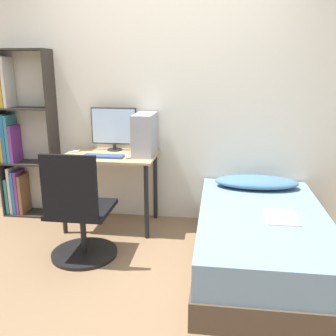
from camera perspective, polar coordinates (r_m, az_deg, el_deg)
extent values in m
plane|color=#846647|center=(2.94, -4.09, -17.92)|extent=(14.00, 14.00, 0.00)
cube|color=silver|center=(3.89, -0.08, 10.00)|extent=(8.00, 0.05, 2.50)
cube|color=tan|center=(3.77, -8.84, 1.89)|extent=(0.93, 0.60, 0.02)
cylinder|color=black|center=(3.79, -15.70, -4.41)|extent=(0.04, 0.04, 0.74)
cylinder|color=black|center=(3.55, -3.30, -5.19)|extent=(0.04, 0.04, 0.74)
cylinder|color=black|center=(4.23, -13.06, -2.18)|extent=(0.04, 0.04, 0.74)
cylinder|color=black|center=(4.01, -1.94, -2.72)|extent=(0.04, 0.04, 0.74)
cube|color=#2D2823|center=(4.42, -24.09, 4.57)|extent=(0.02, 0.25, 1.78)
cube|color=#2D2823|center=(4.13, -17.02, 4.58)|extent=(0.02, 0.25, 1.78)
cube|color=#2D2823|center=(4.50, -19.63, -6.47)|extent=(0.58, 0.25, 0.02)
cube|color=#2D2823|center=(4.33, -20.31, 0.77)|extent=(0.58, 0.25, 0.02)
cube|color=#2D2823|center=(4.23, -21.05, 8.49)|extent=(0.58, 0.25, 0.02)
cube|color=#2D2823|center=(4.21, -21.84, 16.41)|extent=(0.58, 0.25, 0.02)
cube|color=teal|center=(4.56, -22.79, -3.75)|extent=(0.03, 0.21, 0.40)
cube|color=beige|center=(4.52, -22.42, -3.04)|extent=(0.03, 0.21, 0.52)
cube|color=#2870B7|center=(4.50, -21.98, -3.31)|extent=(0.03, 0.21, 0.48)
cube|color=#7A338E|center=(4.48, -21.54, -3.33)|extent=(0.03, 0.21, 0.48)
cube|color=brown|center=(4.47, -21.08, -3.64)|extent=(0.03, 0.21, 0.44)
cube|color=gold|center=(4.40, -23.67, 4.23)|extent=(0.03, 0.21, 0.51)
cube|color=#2870B7|center=(4.38, -23.22, 4.25)|extent=(0.04, 0.21, 0.52)
cube|color=teal|center=(4.36, -22.73, 4.19)|extent=(0.03, 0.21, 0.51)
cube|color=#7A338E|center=(4.35, -22.25, 3.47)|extent=(0.03, 0.21, 0.40)
cube|color=#7A338E|center=(4.33, -24.16, 11.88)|extent=(0.04, 0.21, 0.52)
cube|color=gold|center=(4.31, -23.65, 11.46)|extent=(0.03, 0.21, 0.45)
cube|color=beige|center=(4.28, -23.19, 11.91)|extent=(0.03, 0.21, 0.51)
cylinder|color=black|center=(3.46, -12.58, -12.53)|extent=(0.57, 0.57, 0.03)
cylinder|color=black|center=(3.37, -12.78, -9.44)|extent=(0.05, 0.05, 0.38)
cube|color=black|center=(3.29, -12.99, -6.12)|extent=(0.50, 0.50, 0.04)
cube|color=black|center=(3.00, -14.85, -2.79)|extent=(0.45, 0.04, 0.51)
cube|color=#4C3D2D|center=(3.28, 13.89, -12.48)|extent=(1.05, 1.84, 0.21)
cube|color=#708EA8|center=(3.18, 14.16, -8.77)|extent=(1.02, 1.80, 0.26)
ellipsoid|color=teal|center=(3.74, 13.30, -2.10)|extent=(0.80, 0.36, 0.11)
cube|color=silver|center=(3.07, 16.87, -7.20)|extent=(0.24, 0.32, 0.01)
cylinder|color=black|center=(3.96, -8.12, 2.79)|extent=(0.16, 0.16, 0.01)
cylinder|color=black|center=(3.95, -8.14, 3.34)|extent=(0.04, 0.04, 0.07)
cube|color=black|center=(3.91, -8.24, 6.36)|extent=(0.48, 0.01, 0.38)
cube|color=#B2D1EF|center=(3.91, -8.27, 6.34)|extent=(0.45, 0.01, 0.35)
cube|color=#33477A|center=(3.66, -9.81, 1.79)|extent=(0.39, 0.13, 0.02)
cube|color=#99999E|center=(3.70, -3.54, 5.18)|extent=(0.19, 0.43, 0.40)
ellipsoid|color=silver|center=(3.60, -6.08, 1.68)|extent=(0.06, 0.09, 0.02)
cube|color=#B7B7BC|center=(3.96, -13.85, 2.53)|extent=(0.07, 0.14, 0.01)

